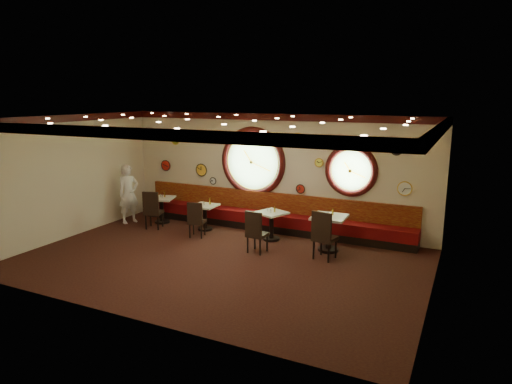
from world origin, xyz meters
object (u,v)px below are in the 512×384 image
object	(u,v)px
chair_b	(196,217)
condiment_d_bottle	(333,212)
table_c	(271,222)
condiment_b_pepper	(204,203)
condiment_a_bottle	(165,195)
table_a	(162,207)
condiment_c_bottle	(275,209)
chair_d	(323,232)
table_d	(329,229)
table_b	(205,214)
condiment_d_pepper	(327,215)
waiter	(129,194)
condiment_d_salt	(328,213)
chair_a	(152,208)
condiment_b_salt	(204,203)
condiment_c_salt	(267,210)
chair_c	(255,229)
condiment_a_pepper	(162,196)
condiment_a_salt	(160,196)
condiment_b_bottle	(210,201)
condiment_c_pepper	(271,211)

from	to	relation	value
chair_b	condiment_d_bottle	distance (m)	3.57
table_c	condiment_b_pepper	world-z (taller)	condiment_b_pepper
condiment_b_pepper	condiment_a_bottle	size ratio (longest dim) A/B	0.58
table_a	condiment_c_bottle	distance (m)	3.66
chair_b	chair_d	world-z (taller)	chair_d
table_d	table_b	bearing A→B (deg)	176.62
table_a	condiment_d_pepper	distance (m)	5.14
table_c	waiter	world-z (taller)	waiter
table_b	chair_b	world-z (taller)	chair_b
table_d	condiment_d_salt	xyz separation A→B (m)	(-0.06, 0.09, 0.36)
chair_b	waiter	xyz separation A→B (m)	(-2.58, 0.40, 0.31)
chair_a	condiment_c_bottle	bearing A→B (deg)	-7.14
condiment_c_bottle	condiment_b_salt	bearing A→B (deg)	179.37
table_d	condiment_b_pepper	xyz separation A→B (m)	(-3.64, 0.21, 0.21)
condiment_c_salt	condiment_c_bottle	size ratio (longest dim) A/B	0.62
table_d	chair_a	size ratio (longest dim) A/B	1.30
chair_c	condiment_c_bottle	distance (m)	1.15
chair_b	condiment_b_pepper	size ratio (longest dim) A/B	6.97
table_d	condiment_a_bottle	world-z (taller)	condiment_a_bottle
chair_d	condiment_b_salt	world-z (taller)	chair_d
table_c	table_d	bearing A→B (deg)	-6.33
table_c	condiment_a_bottle	size ratio (longest dim) A/B	6.01
condiment_a_bottle	condiment_c_bottle	xyz separation A→B (m)	(3.59, -0.18, -0.01)
chair_b	condiment_a_pepper	xyz separation A→B (m)	(-1.63, 0.73, 0.26)
table_c	chair_c	bearing A→B (deg)	-86.28
table_c	chair_d	distance (m)	1.86
chair_c	condiment_b_salt	size ratio (longest dim) A/B	6.39
chair_c	condiment_a_pepper	world-z (taller)	chair_c
condiment_c_salt	chair_b	bearing A→B (deg)	-158.21
table_c	table_d	distance (m)	1.59
chair_a	condiment_c_bottle	world-z (taller)	chair_a
table_c	condiment_d_pepper	bearing A→B (deg)	-9.80
waiter	table_c	bearing A→B (deg)	-65.60
condiment_a_salt	condiment_a_pepper	distance (m)	0.14
condiment_d_salt	condiment_b_bottle	bearing A→B (deg)	175.88
chair_d	condiment_a_pepper	size ratio (longest dim) A/B	7.03
condiment_b_bottle	condiment_b_salt	bearing A→B (deg)	-141.28
condiment_c_salt	condiment_d_salt	distance (m)	1.66
table_b	condiment_b_bottle	distance (m)	0.39
condiment_c_pepper	condiment_d_pepper	distance (m)	1.54
table_a	condiment_b_salt	bearing A→B (deg)	-2.53
condiment_d_bottle	condiment_c_bottle	bearing A→B (deg)	176.43
condiment_c_salt	condiment_d_bottle	size ratio (longest dim) A/B	0.58
table_d	condiment_d_pepper	bearing A→B (deg)	-115.33
chair_d	condiment_a_salt	bearing A→B (deg)	179.01
condiment_a_salt	condiment_a_pepper	world-z (taller)	condiment_a_pepper
table_d	chair_a	world-z (taller)	chair_a
condiment_a_salt	condiment_c_salt	xyz separation A→B (m)	(3.49, -0.11, -0.02)
condiment_c_pepper	condiment_d_pepper	xyz separation A→B (m)	(1.52, -0.18, 0.12)
condiment_c_pepper	condiment_d_bottle	distance (m)	1.62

